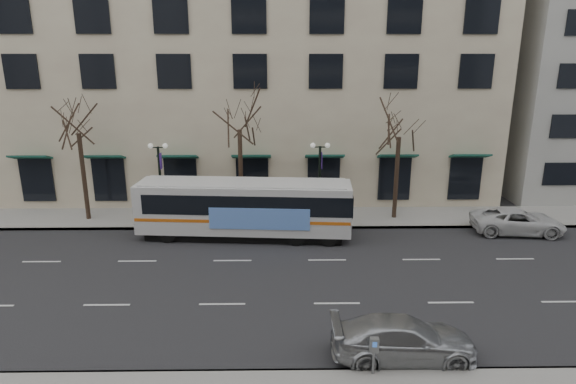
{
  "coord_description": "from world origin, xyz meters",
  "views": [
    {
      "loc": [
        2.6,
        -21.08,
        10.44
      ],
      "look_at": [
        2.92,
        1.43,
        4.0
      ],
      "focal_mm": 30.0,
      "sensor_mm": 36.0,
      "label": 1
    }
  ],
  "objects_px": {
    "tree_far_mid": "(239,114)",
    "city_bus": "(246,207)",
    "tree_far_right": "(400,122)",
    "silver_car": "(403,339)",
    "lamp_post_left": "(160,179)",
    "white_pickup": "(518,221)",
    "lamp_post_right": "(320,178)",
    "pay_station": "(374,348)",
    "tree_far_left": "(77,118)"
  },
  "relations": [
    {
      "from": "tree_far_right",
      "to": "silver_car",
      "type": "relative_size",
      "value": 1.57
    },
    {
      "from": "silver_car",
      "to": "pay_station",
      "type": "distance_m",
      "value": 1.72
    },
    {
      "from": "tree_far_left",
      "to": "pay_station",
      "type": "distance_m",
      "value": 23.13
    },
    {
      "from": "lamp_post_right",
      "to": "city_bus",
      "type": "distance_m",
      "value": 5.22
    },
    {
      "from": "tree_far_right",
      "to": "lamp_post_right",
      "type": "distance_m",
      "value": 6.11
    },
    {
      "from": "tree_far_mid",
      "to": "tree_far_right",
      "type": "relative_size",
      "value": 1.06
    },
    {
      "from": "lamp_post_right",
      "to": "white_pickup",
      "type": "xyz_separation_m",
      "value": [
        11.89,
        -2.0,
        -2.19
      ]
    },
    {
      "from": "city_bus",
      "to": "white_pickup",
      "type": "height_order",
      "value": "city_bus"
    },
    {
      "from": "lamp_post_right",
      "to": "pay_station",
      "type": "xyz_separation_m",
      "value": [
        0.63,
        -15.5,
        -1.81
      ]
    },
    {
      "from": "white_pickup",
      "to": "pay_station",
      "type": "height_order",
      "value": "pay_station"
    },
    {
      "from": "lamp_post_left",
      "to": "tree_far_left",
      "type": "bearing_deg",
      "value": 173.17
    },
    {
      "from": "lamp_post_right",
      "to": "white_pickup",
      "type": "distance_m",
      "value": 12.26
    },
    {
      "from": "tree_far_right",
      "to": "white_pickup",
      "type": "xyz_separation_m",
      "value": [
        6.9,
        -2.6,
        -5.67
      ]
    },
    {
      "from": "tree_far_mid",
      "to": "tree_far_right",
      "type": "height_order",
      "value": "tree_far_mid"
    },
    {
      "from": "lamp_post_left",
      "to": "pay_station",
      "type": "bearing_deg",
      "value": -55.56
    },
    {
      "from": "pay_station",
      "to": "city_bus",
      "type": "bearing_deg",
      "value": 112.72
    },
    {
      "from": "tree_far_mid",
      "to": "lamp_post_right",
      "type": "bearing_deg",
      "value": -6.83
    },
    {
      "from": "tree_far_mid",
      "to": "tree_far_right",
      "type": "bearing_deg",
      "value": -0.0
    },
    {
      "from": "tree_far_mid",
      "to": "city_bus",
      "type": "distance_m",
      "value": 5.91
    },
    {
      "from": "tree_far_left",
      "to": "tree_far_mid",
      "type": "xyz_separation_m",
      "value": [
        10.0,
        0.0,
        0.21
      ]
    },
    {
      "from": "city_bus",
      "to": "silver_car",
      "type": "height_order",
      "value": "city_bus"
    },
    {
      "from": "lamp_post_left",
      "to": "white_pickup",
      "type": "height_order",
      "value": "lamp_post_left"
    },
    {
      "from": "tree_far_mid",
      "to": "city_bus",
      "type": "xyz_separation_m",
      "value": [
        0.51,
        -3.01,
        -5.06
      ]
    },
    {
      "from": "tree_far_right",
      "to": "white_pickup",
      "type": "height_order",
      "value": "tree_far_right"
    },
    {
      "from": "silver_car",
      "to": "tree_far_right",
      "type": "bearing_deg",
      "value": -11.26
    },
    {
      "from": "tree_far_mid",
      "to": "city_bus",
      "type": "height_order",
      "value": "tree_far_mid"
    },
    {
      "from": "tree_far_mid",
      "to": "lamp_post_right",
      "type": "relative_size",
      "value": 1.64
    },
    {
      "from": "tree_far_mid",
      "to": "white_pickup",
      "type": "distance_m",
      "value": 18.17
    },
    {
      "from": "tree_far_left",
      "to": "city_bus",
      "type": "relative_size",
      "value": 0.66
    },
    {
      "from": "lamp_post_right",
      "to": "city_bus",
      "type": "bearing_deg",
      "value": -151.83
    },
    {
      "from": "white_pickup",
      "to": "pay_station",
      "type": "relative_size",
      "value": 3.98
    },
    {
      "from": "tree_far_left",
      "to": "tree_far_right",
      "type": "xyz_separation_m",
      "value": [
        20.0,
        0.0,
        -0.28
      ]
    },
    {
      "from": "silver_car",
      "to": "tree_far_left",
      "type": "bearing_deg",
      "value": 48.81
    },
    {
      "from": "tree_far_left",
      "to": "lamp_post_right",
      "type": "height_order",
      "value": "tree_far_left"
    },
    {
      "from": "lamp_post_left",
      "to": "lamp_post_right",
      "type": "xyz_separation_m",
      "value": [
        10.0,
        0.0,
        0.0
      ]
    },
    {
      "from": "silver_car",
      "to": "lamp_post_left",
      "type": "bearing_deg",
      "value": 39.96
    },
    {
      "from": "tree_far_left",
      "to": "lamp_post_left",
      "type": "bearing_deg",
      "value": -6.83
    },
    {
      "from": "tree_far_left",
      "to": "lamp_post_right",
      "type": "relative_size",
      "value": 1.6
    },
    {
      "from": "lamp_post_left",
      "to": "city_bus",
      "type": "bearing_deg",
      "value": -23.67
    },
    {
      "from": "city_bus",
      "to": "white_pickup",
      "type": "relative_size",
      "value": 2.34
    },
    {
      "from": "city_bus",
      "to": "white_pickup",
      "type": "distance_m",
      "value": 16.43
    },
    {
      "from": "silver_car",
      "to": "white_pickup",
      "type": "relative_size",
      "value": 0.95
    },
    {
      "from": "tree_far_right",
      "to": "pay_station",
      "type": "xyz_separation_m",
      "value": [
        -4.36,
        -16.1,
        -5.29
      ]
    },
    {
      "from": "white_pickup",
      "to": "lamp_post_left",
      "type": "bearing_deg",
      "value": 90.54
    },
    {
      "from": "city_bus",
      "to": "silver_car",
      "type": "xyz_separation_m",
      "value": [
        6.4,
        -11.99,
        -1.1
      ]
    },
    {
      "from": "silver_car",
      "to": "white_pickup",
      "type": "height_order",
      "value": "white_pickup"
    },
    {
      "from": "white_pickup",
      "to": "pay_station",
      "type": "xyz_separation_m",
      "value": [
        -11.26,
        -13.5,
        0.38
      ]
    },
    {
      "from": "tree_far_right",
      "to": "city_bus",
      "type": "distance_m",
      "value": 10.96
    },
    {
      "from": "tree_far_left",
      "to": "tree_far_right",
      "type": "relative_size",
      "value": 1.03
    },
    {
      "from": "lamp_post_left",
      "to": "silver_car",
      "type": "xyz_separation_m",
      "value": [
        11.9,
        -14.4,
        -2.2
      ]
    }
  ]
}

